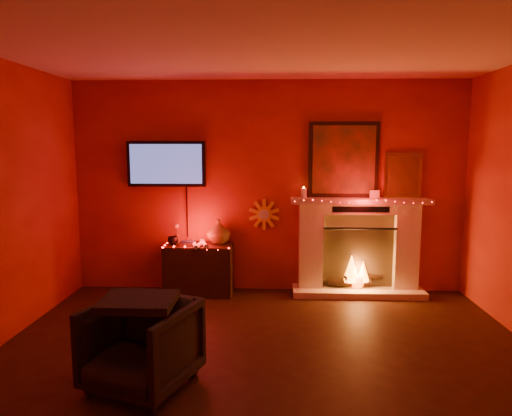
% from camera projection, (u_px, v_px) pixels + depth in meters
% --- Properties ---
extents(room, '(5.00, 5.00, 5.00)m').
position_uv_depth(room, '(263.00, 218.00, 3.38)').
color(room, black).
rests_on(room, ground).
extents(floor, '(5.00, 5.00, 0.00)m').
position_uv_depth(floor, '(263.00, 388.00, 3.56)').
color(floor, black).
rests_on(floor, ground).
extents(fireplace, '(1.72, 0.40, 2.18)m').
position_uv_depth(fireplace, '(358.00, 237.00, 5.78)').
color(fireplace, '#EDDFC8').
rests_on(fireplace, floor).
extents(tv, '(1.00, 0.07, 1.24)m').
position_uv_depth(tv, '(166.00, 164.00, 5.82)').
color(tv, black).
rests_on(tv, room).
extents(sunburst_clock, '(0.40, 0.03, 0.40)m').
position_uv_depth(sunburst_clock, '(264.00, 214.00, 5.88)').
color(sunburst_clock, gold).
rests_on(sunburst_clock, room).
extents(console_table, '(0.85, 0.51, 0.95)m').
position_uv_depth(console_table, '(201.00, 265.00, 5.79)').
color(console_table, black).
rests_on(console_table, floor).
extents(armchair, '(0.94, 0.96, 0.68)m').
position_uv_depth(armchair, '(142.00, 345.00, 3.54)').
color(armchair, black).
rests_on(armchair, floor).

